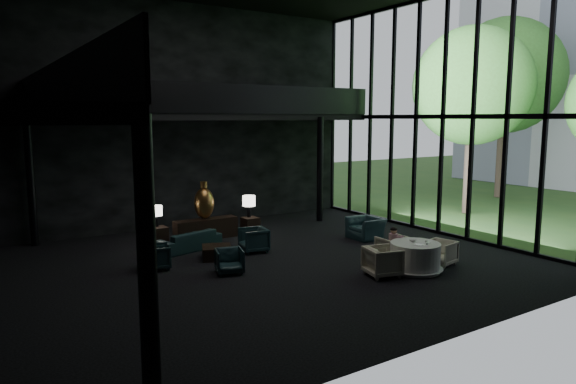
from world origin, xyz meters
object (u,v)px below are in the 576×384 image
console (206,229)px  table_lamp_left (156,212)px  dining_chair_east (440,252)px  child (394,237)px  side_table_left (158,236)px  lounge_armchair_east (254,239)px  dining_chair_west (383,259)px  sofa (189,238)px  coffee_table (217,252)px  lounge_armchair_west (156,257)px  bronze_urn (204,203)px  dining_table (415,259)px  window_armchair (366,225)px  lounge_armchair_south (229,261)px  dining_chair_north (394,248)px  table_lamp_right (249,202)px  side_table_right (250,226)px

console → table_lamp_left: size_ratio=3.22×
dining_chair_east → child: bearing=-142.9°
side_table_left → dining_chair_east: 8.48m
table_lamp_left → lounge_armchair_east: bearing=-48.8°
console → dining_chair_west: (2.09, -6.13, 0.10)m
sofa → coffee_table: size_ratio=2.35×
table_lamp_left → lounge_armchair_west: 2.84m
bronze_urn → dining_table: bronze_urn is taller
window_armchair → dining_chair_west: bearing=-34.5°
lounge_armchair_west → coffee_table: lounge_armchair_west is taller
window_armchair → dining_table: 3.72m
lounge_armchair_south → dining_chair_north: dining_chair_north is taller
side_table_left → table_lamp_right: bearing=-1.4°
window_armchair → dining_chair_north: (-1.28, -2.61, -0.04)m
table_lamp_right → lounge_armchair_south: table_lamp_right is taller
console → dining_chair_east: 7.46m
coffee_table → dining_chair_east: (4.82, -3.87, 0.17)m
lounge_armchair_east → lounge_armchair_south: (-1.57, -1.55, -0.08)m
table_lamp_right → lounge_armchair_south: size_ratio=1.18×
window_armchair → console: bearing=-121.2°
sofa → lounge_armchair_east: 1.99m
dining_table → lounge_armchair_south: bearing=149.4°
window_armchair → dining_chair_north: window_armchair is taller
dining_chair_west → dining_chair_north: bearing=-43.0°
window_armchair → dining_chair_north: bearing=-25.0°
console → table_lamp_right: (1.60, -0.03, 0.77)m
lounge_armchair_west → lounge_armchair_south: lounge_armchair_west is taller
sofa → lounge_armchair_east: size_ratio=2.39×
lounge_armchair_south → window_armchair: (5.50, 1.01, 0.15)m
table_lamp_left → lounge_armchair_west: size_ratio=0.98×
bronze_urn → table_lamp_right: bearing=-4.7°
window_armchair → coffee_table: window_armchair is taller
sofa → lounge_armchair_west: bearing=29.1°
window_armchair → lounge_armchair_east: bearing=-96.8°
lounge_armchair_west → dining_table: dining_table is taller
dining_chair_north → table_lamp_left: bearing=-46.5°
bronze_urn → dining_chair_north: bearing=-60.1°
lounge_armchair_east → dining_chair_north: bearing=49.8°
table_lamp_right → lounge_armchair_east: bearing=-115.5°
bronze_urn → dining_chair_east: 7.59m
lounge_armchair_south → child: (4.21, -1.58, 0.41)m
lounge_armchair_west → lounge_armchair_south: 2.01m
console → dining_table: 7.00m
child → lounge_armchair_east: bearing=-49.8°
console → bronze_urn: 0.87m
window_armchair → side_table_right: bearing=-132.3°
dining_chair_north → bronze_urn: bearing=-57.1°
sofa → dining_chair_west: (3.10, -5.11, 0.07)m
coffee_table → child: 4.96m
table_lamp_left → coffee_table: table_lamp_left is taller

